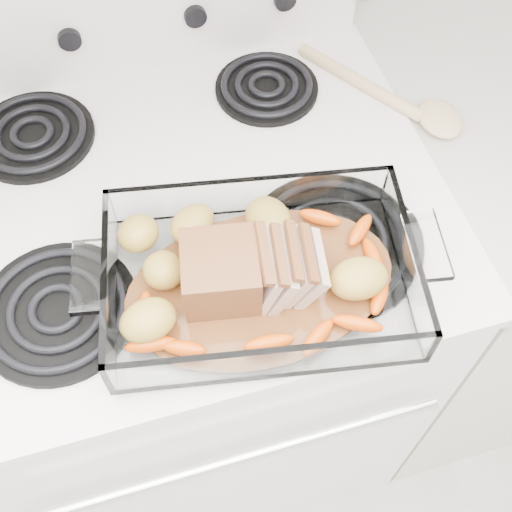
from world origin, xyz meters
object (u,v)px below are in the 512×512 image
object	(u,v)px
counter_right	(486,254)
baking_dish	(260,280)
electric_range	(198,325)
pork_roast	(241,275)

from	to	relation	value
counter_right	baking_dish	size ratio (longest dim) A/B	2.39
electric_range	baking_dish	world-z (taller)	electric_range
baking_dish	electric_range	bearing A→B (deg)	119.50
baking_dish	pork_roast	world-z (taller)	pork_roast
baking_dish	pork_roast	size ratio (longest dim) A/B	2.17
electric_range	pork_roast	size ratio (longest dim) A/B	6.21
counter_right	baking_dish	world-z (taller)	baking_dish
pork_roast	electric_range	bearing A→B (deg)	119.09
electric_range	counter_right	size ratio (longest dim) A/B	1.20
counter_right	pork_roast	world-z (taller)	pork_roast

